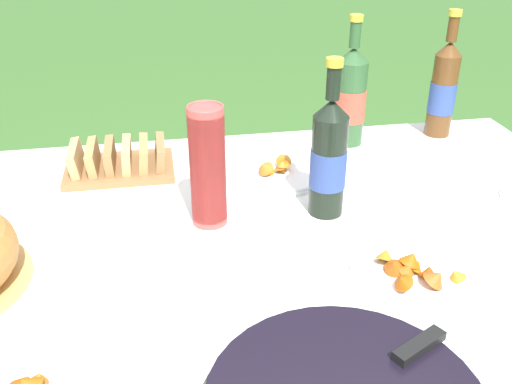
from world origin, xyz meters
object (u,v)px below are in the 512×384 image
Objects in this scene: juice_bottle_red at (329,158)px; bread_board at (119,161)px; cider_bottle_amber at (443,89)px; cup_stack at (208,167)px; cider_bottle_green at (350,97)px; snack_plate_right at (415,273)px; snack_plate_left at (281,172)px.

juice_bottle_red is 0.53m from bread_board.
cider_bottle_amber is 1.02× the size of juice_bottle_red.
cider_bottle_amber is (0.68, 0.37, 0.01)m from cup_stack.
cider_bottle_green is 1.02× the size of juice_bottle_red.
bread_board is (-0.87, -0.09, -0.10)m from cider_bottle_amber.
cider_bottle_green is 1.00× the size of cider_bottle_amber.
juice_bottle_red is 0.30m from snack_plate_right.
snack_plate_right is at bearing -118.69° from cider_bottle_amber.
juice_bottle_red is (0.25, -0.00, 0.00)m from cup_stack.
cup_stack is at bearing -55.16° from bread_board.
bread_board is (-0.44, 0.28, -0.10)m from juice_bottle_red.
cup_stack is 0.44m from snack_plate_right.
cup_stack is 0.74× the size of cider_bottle_amber.
snack_plate_right is (-0.34, -0.63, -0.12)m from cider_bottle_amber.
snack_plate_left is at bearing 107.15° from juice_bottle_red.
cup_stack is 0.35m from bread_board.
cider_bottle_green is at bearing 40.63° from cup_stack.
juice_bottle_red is (-0.43, -0.37, -0.00)m from cider_bottle_amber.
cider_bottle_amber is (0.27, 0.01, 0.00)m from cider_bottle_green.
bread_board reaches higher than snack_plate_left.
snack_plate_right is (0.09, -0.26, -0.11)m from juice_bottle_red.
cider_bottle_green is 0.27m from cider_bottle_amber.
juice_bottle_red is at bearing -0.47° from cup_stack.
cider_bottle_green is at bearing 7.34° from bread_board.
cider_bottle_green reaches higher than bread_board.
cup_stack is at bearing -151.71° from cider_bottle_amber.
juice_bottle_red is at bearing -32.28° from bread_board.
cup_stack is 1.16× the size of snack_plate_left.
snack_plate_right is (0.34, -0.26, -0.11)m from cup_stack.
bread_board is at bearing 124.84° from cup_stack.
cup_stack reaches higher than snack_plate_right.
cup_stack is 1.10× the size of snack_plate_right.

